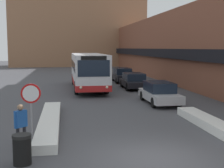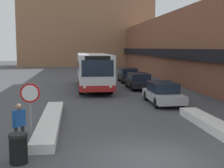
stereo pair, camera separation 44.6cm
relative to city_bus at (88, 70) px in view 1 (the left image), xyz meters
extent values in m
plane|color=#47474C|center=(0.81, -17.98, -1.67)|extent=(160.00, 160.00, 0.00)
cube|color=brown|center=(10.81, 6.02, 1.99)|extent=(5.00, 60.00, 7.31)
cube|color=black|center=(8.06, 6.02, 1.38)|extent=(0.50, 60.00, 0.90)
cube|color=#996B4C|center=(0.81, 35.72, 7.62)|extent=(26.00, 8.00, 18.59)
cube|color=silver|center=(-2.79, -12.83, -1.49)|extent=(0.90, 8.46, 0.35)
cube|color=silver|center=(4.41, -14.51, -1.47)|extent=(0.90, 6.04, 0.39)
cube|color=silver|center=(0.00, 0.01, 0.08)|extent=(2.61, 10.77, 2.62)
cube|color=red|center=(0.00, 0.01, -1.00)|extent=(2.63, 10.79, 0.46)
cube|color=#192333|center=(0.00, 0.01, 0.45)|extent=(2.63, 9.91, 0.72)
cube|color=#192333|center=(0.00, -5.39, 0.47)|extent=(2.29, 0.03, 1.18)
cube|color=black|center=(0.00, -5.39, 1.21)|extent=(1.82, 0.03, 0.28)
sphere|color=#F2EAC6|center=(-0.94, -5.40, -0.88)|extent=(0.20, 0.20, 0.20)
sphere|color=#F2EAC6|center=(0.94, -5.40, -0.88)|extent=(0.20, 0.20, 0.20)
cylinder|color=black|center=(-1.18, -3.33, -1.15)|extent=(0.28, 1.04, 1.04)
cylinder|color=black|center=(1.18, -3.33, -1.15)|extent=(0.28, 1.04, 1.04)
cylinder|color=black|center=(-1.18, 3.34, -1.15)|extent=(0.28, 1.04, 1.04)
cylinder|color=black|center=(1.18, 3.34, -1.15)|extent=(0.28, 1.04, 1.04)
cube|color=#B7B7BC|center=(4.01, -8.12, -1.16)|extent=(1.76, 4.42, 0.51)
cube|color=#192333|center=(4.01, -8.01, -0.59)|extent=(1.55, 2.43, 0.63)
cylinder|color=black|center=(4.81, -9.49, -1.35)|extent=(0.20, 0.64, 0.64)
cylinder|color=black|center=(3.21, -9.49, -1.35)|extent=(0.20, 0.64, 0.64)
cylinder|color=black|center=(4.81, -6.75, -1.35)|extent=(0.20, 0.64, 0.64)
cylinder|color=black|center=(3.21, -6.75, -1.35)|extent=(0.20, 0.64, 0.64)
cube|color=black|center=(4.01, -0.59, -1.17)|extent=(1.88, 4.31, 0.50)
cube|color=#192333|center=(4.01, -0.49, -0.61)|extent=(1.65, 2.37, 0.62)
cylinder|color=black|center=(4.87, -1.93, -1.35)|extent=(0.20, 0.64, 0.64)
cylinder|color=black|center=(3.15, -1.93, -1.35)|extent=(0.20, 0.64, 0.64)
cylinder|color=black|center=(4.87, 0.74, -1.35)|extent=(0.20, 0.64, 0.64)
cylinder|color=black|center=(3.15, 0.74, -1.35)|extent=(0.20, 0.64, 0.64)
cube|color=black|center=(4.01, 4.90, -1.14)|extent=(1.80, 4.21, 0.56)
cube|color=#192333|center=(4.01, 5.00, -0.53)|extent=(1.59, 2.31, 0.67)
cylinder|color=black|center=(4.83, 3.59, -1.35)|extent=(0.20, 0.64, 0.64)
cylinder|color=black|center=(3.19, 3.59, -1.35)|extent=(0.20, 0.64, 0.64)
cylinder|color=black|center=(4.83, 6.20, -1.35)|extent=(0.20, 0.64, 0.64)
cylinder|color=black|center=(3.19, 6.20, -1.35)|extent=(0.20, 0.64, 0.64)
cylinder|color=gray|center=(-3.36, -15.16, -0.56)|extent=(0.07, 0.07, 2.23)
cylinder|color=red|center=(-3.36, -15.18, 0.18)|extent=(0.76, 0.03, 0.76)
cylinder|color=white|center=(-3.36, -15.20, 0.18)|extent=(0.62, 0.01, 0.62)
cylinder|color=#232328|center=(-3.73, -16.28, -1.27)|extent=(0.12, 0.12, 0.80)
cylinder|color=#232328|center=(-3.53, -16.09, -1.27)|extent=(0.12, 0.12, 0.80)
cube|color=#1E51A3|center=(-3.63, -16.19, -0.58)|extent=(0.45, 0.44, 0.60)
sphere|color=#9E7556|center=(-3.63, -16.19, -0.17)|extent=(0.22, 0.22, 0.22)
cylinder|color=#1E51A3|center=(-3.79, -16.33, -0.61)|extent=(0.09, 0.09, 0.56)
cylinder|color=#1E51A3|center=(-3.47, -16.04, -0.61)|extent=(0.09, 0.09, 0.56)
cylinder|color=black|center=(-3.40, -17.76, -1.25)|extent=(0.56, 0.56, 0.85)
cylinder|color=black|center=(-3.40, -17.76, -0.77)|extent=(0.59, 0.59, 0.10)
camera|label=1|loc=(-2.07, -27.37, 1.92)|focal=50.00mm
camera|label=2|loc=(-1.63, -27.44, 1.92)|focal=50.00mm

